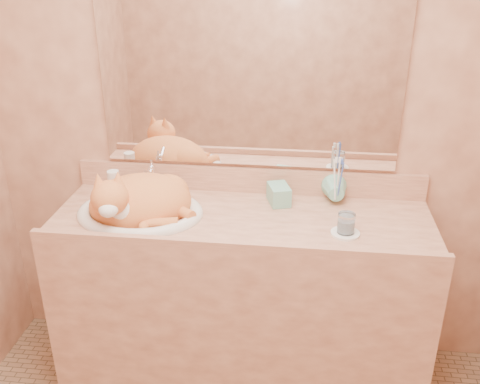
# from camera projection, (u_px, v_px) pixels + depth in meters

# --- Properties ---
(wall_back) EXTENTS (2.40, 0.02, 2.50)m
(wall_back) POSITION_uv_depth(u_px,v_px,m) (249.00, 107.00, 2.33)
(wall_back) COLOR #945B43
(wall_back) RESTS_ON ground
(vanity_counter) EXTENTS (1.60, 0.55, 0.85)m
(vanity_counter) POSITION_uv_depth(u_px,v_px,m) (242.00, 300.00, 2.43)
(vanity_counter) COLOR #995C44
(vanity_counter) RESTS_ON floor
(mirror) EXTENTS (1.30, 0.02, 0.80)m
(mirror) POSITION_uv_depth(u_px,v_px,m) (249.00, 76.00, 2.26)
(mirror) COLOR white
(mirror) RESTS_ON wall_back
(sink_basin) EXTENTS (0.58, 0.50, 0.16)m
(sink_basin) POSITION_uv_depth(u_px,v_px,m) (139.00, 197.00, 2.25)
(sink_basin) COLOR white
(sink_basin) RESTS_ON vanity_counter
(faucet) EXTENTS (0.06, 0.12, 0.15)m
(faucet) POSITION_uv_depth(u_px,v_px,m) (152.00, 179.00, 2.43)
(faucet) COLOR white
(faucet) RESTS_ON vanity_counter
(cat) EXTENTS (0.54, 0.49, 0.24)m
(cat) POSITION_uv_depth(u_px,v_px,m) (137.00, 199.00, 2.24)
(cat) COLOR #CD662F
(cat) RESTS_ON sink_basin
(soap_dispenser) EXTENTS (0.11, 0.11, 0.19)m
(soap_dispenser) POSITION_uv_depth(u_px,v_px,m) (283.00, 189.00, 2.28)
(soap_dispenser) COLOR #75BBA4
(soap_dispenser) RESTS_ON vanity_counter
(toothbrush_cup) EXTENTS (0.12, 0.12, 0.11)m
(toothbrush_cup) POSITION_uv_depth(u_px,v_px,m) (336.00, 196.00, 2.32)
(toothbrush_cup) COLOR #75BBA4
(toothbrush_cup) RESTS_ON vanity_counter
(toothbrushes) EXTENTS (0.04, 0.04, 0.23)m
(toothbrushes) POSITION_uv_depth(u_px,v_px,m) (338.00, 178.00, 2.29)
(toothbrushes) COLOR white
(toothbrushes) RESTS_ON toothbrush_cup
(saucer) EXTENTS (0.12, 0.12, 0.01)m
(saucer) POSITION_uv_depth(u_px,v_px,m) (345.00, 233.00, 2.12)
(saucer) COLOR white
(saucer) RESTS_ON vanity_counter
(water_glass) EXTENTS (0.07, 0.07, 0.08)m
(water_glass) POSITION_uv_depth(u_px,v_px,m) (346.00, 223.00, 2.10)
(water_glass) COLOR white
(water_glass) RESTS_ON saucer
(lotion_bottle) EXTENTS (0.05, 0.05, 0.13)m
(lotion_bottle) POSITION_uv_depth(u_px,v_px,m) (114.00, 184.00, 2.41)
(lotion_bottle) COLOR white
(lotion_bottle) RESTS_ON vanity_counter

